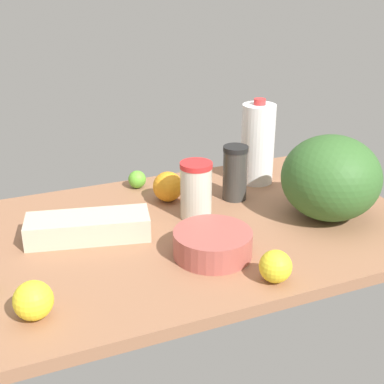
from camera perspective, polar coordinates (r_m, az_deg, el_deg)
countertop at (r=143.68cm, az=0.00°, el=-4.21°), size 120.00×76.00×3.00cm
tumbler_cup at (r=144.84cm, az=0.44°, el=0.20°), size 8.81×8.81×15.94cm
egg_carton at (r=138.51cm, az=-11.02°, el=-3.69°), size 32.63×17.44×6.05cm
milk_jug at (r=168.79cm, az=7.01°, el=5.15°), size 10.40×10.40×26.88cm
watermelon at (r=148.54cm, az=14.59°, el=1.48°), size 26.74×26.74×23.05cm
mixing_bowl at (r=128.30cm, az=2.22°, el=-5.50°), size 19.00×19.00×6.31cm
shaker_bottle at (r=156.89cm, az=4.61°, el=2.06°), size 7.34×7.34×16.27cm
lemon_by_jug at (r=111.38cm, az=-16.57°, el=-11.03°), size 7.99×7.99×7.99cm
orange_beside_bowl at (r=156.58cm, az=-2.48°, el=0.60°), size 8.88×8.88×8.88cm
lime_far_back at (r=166.82cm, az=-5.87°, el=1.35°), size 5.52×5.52×5.52cm
lemon_near_front at (r=119.57cm, az=8.89°, el=-7.84°), size 7.36×7.36×7.36cm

